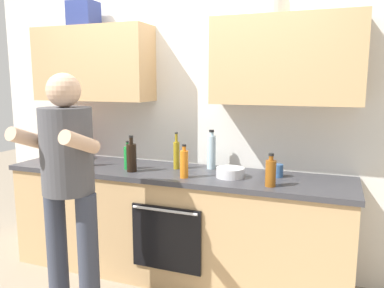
% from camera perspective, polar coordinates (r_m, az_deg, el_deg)
% --- Properties ---
extents(ground_plane, '(12.00, 12.00, 0.00)m').
position_cam_1_polar(ground_plane, '(3.45, -2.75, -18.75)').
color(ground_plane, gray).
extents(back_wall_unit, '(4.00, 0.38, 2.50)m').
position_cam_1_polar(back_wall_unit, '(3.30, -1.08, 7.06)').
color(back_wall_unit, silver).
rests_on(back_wall_unit, ground).
extents(counter, '(2.84, 0.67, 0.90)m').
position_cam_1_polar(counter, '(3.26, -2.82, -11.73)').
color(counter, tan).
rests_on(counter, ground).
extents(person_standing, '(0.49, 0.45, 1.68)m').
position_cam_1_polar(person_standing, '(2.66, -18.08, -4.77)').
color(person_standing, '#383D4C').
rests_on(person_standing, ground).
extents(bottle_soda, '(0.06, 0.06, 0.24)m').
position_cam_1_polar(bottle_soda, '(3.21, -9.59, -2.00)').
color(bottle_soda, '#198C33').
rests_on(bottle_soda, counter).
extents(bottle_water, '(0.07, 0.07, 0.33)m').
position_cam_1_polar(bottle_water, '(3.17, 2.91, -1.12)').
color(bottle_water, silver).
rests_on(bottle_water, counter).
extents(bottle_soy, '(0.08, 0.08, 0.30)m').
position_cam_1_polar(bottle_soy, '(3.11, -9.03, -1.95)').
color(bottle_soy, black).
rests_on(bottle_soy, counter).
extents(bottle_vinegar, '(0.06, 0.06, 0.31)m').
position_cam_1_polar(bottle_vinegar, '(3.87, -17.81, 0.22)').
color(bottle_vinegar, brown).
rests_on(bottle_vinegar, counter).
extents(bottle_juice, '(0.06, 0.06, 0.26)m').
position_cam_1_polar(bottle_juice, '(2.88, -1.19, -2.94)').
color(bottle_juice, orange).
rests_on(bottle_juice, counter).
extents(bottle_oil, '(0.05, 0.05, 0.31)m').
position_cam_1_polar(bottle_oil, '(3.17, -2.34, -1.55)').
color(bottle_oil, olive).
rests_on(bottle_oil, counter).
extents(bottle_syrup, '(0.07, 0.07, 0.23)m').
position_cam_1_polar(bottle_syrup, '(2.70, 11.68, -4.21)').
color(bottle_syrup, '#8C4C14').
rests_on(bottle_syrup, counter).
extents(bottle_hotsauce, '(0.07, 0.07, 0.28)m').
position_cam_1_polar(bottle_hotsauce, '(3.40, -16.47, -1.26)').
color(bottle_hotsauce, red).
rests_on(bottle_hotsauce, counter).
extents(cup_tea, '(0.08, 0.08, 0.10)m').
position_cam_1_polar(cup_tea, '(2.99, 12.73, -3.91)').
color(cup_tea, '#33598C').
rests_on(cup_tea, counter).
extents(mixing_bowl, '(0.21, 0.21, 0.07)m').
position_cam_1_polar(mixing_bowl, '(2.92, 5.75, -4.27)').
color(mixing_bowl, silver).
rests_on(mixing_bowl, counter).
extents(grocery_bag_crisps, '(0.22, 0.23, 0.24)m').
position_cam_1_polar(grocery_bag_crisps, '(3.68, -19.06, -0.58)').
color(grocery_bag_crisps, red).
rests_on(grocery_bag_crisps, counter).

